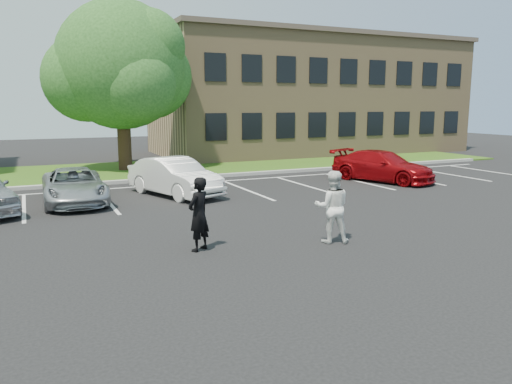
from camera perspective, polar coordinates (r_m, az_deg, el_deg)
ground_plane at (r=12.44m, az=1.94°, el=-6.41°), size 90.00×90.00×0.00m
curb at (r=23.53m, az=-11.30°, el=1.41°), size 40.00×0.30×0.15m
grass_strip at (r=27.41m, az=-13.27°, el=2.46°), size 44.00×8.00×0.08m
stall_lines at (r=21.04m, az=-5.62°, el=0.36°), size 34.00×5.36×0.01m
office_building at (r=37.97m, az=6.03°, el=10.93°), size 22.40×10.40×8.30m
tree at (r=27.49m, az=-15.03°, el=13.51°), size 7.80×7.20×8.80m
man_black_suit at (r=12.09m, az=-6.56°, el=-2.53°), size 0.79×0.73×1.81m
man_white_shirt at (r=12.88m, az=8.69°, el=-1.68°), size 1.12×1.02×1.86m
car_silver_minivan at (r=18.95m, az=-20.06°, el=0.64°), size 2.18×4.57×1.26m
car_white_sedan at (r=19.58m, az=-9.29°, el=1.73°), size 2.94×4.74×1.48m
car_red_compact at (r=23.72m, az=14.26°, el=2.89°), size 3.62×5.22×1.40m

